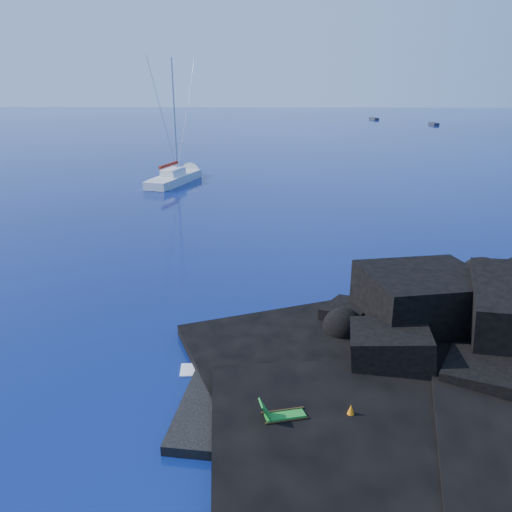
{
  "coord_description": "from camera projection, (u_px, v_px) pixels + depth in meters",
  "views": [
    {
      "loc": [
        3.22,
        -14.27,
        10.88
      ],
      "look_at": [
        2.52,
        10.74,
        2.0
      ],
      "focal_mm": 35.0,
      "sensor_mm": 36.0,
      "label": 1
    }
  ],
  "objects": [
    {
      "name": "distant_boat_b",
      "position": [
        434.0,
        125.0,
        126.28
      ],
      "size": [
        1.54,
        4.33,
        0.57
      ],
      "primitive_type": "cube",
      "rotation": [
        0.0,
        0.0,
        0.05
      ],
      "color": "#27262C",
      "rests_on": "ground"
    },
    {
      "name": "beach",
      "position": [
        304.0,
        407.0,
        17.52
      ],
      "size": [
        9.08,
        6.86,
        0.7
      ],
      "primitive_type": "cube",
      "rotation": [
        0.0,
        0.0,
        -0.1
      ],
      "color": "black",
      "rests_on": "ground"
    },
    {
      "name": "sunbather",
      "position": [
        364.0,
        386.0,
        17.85
      ],
      "size": [
        1.79,
        1.01,
        0.23
      ],
      "primitive_type": null,
      "rotation": [
        0.0,
        0.0,
        0.36
      ],
      "color": "tan",
      "rests_on": "towel"
    },
    {
      "name": "distant_boat_a",
      "position": [
        374.0,
        120.0,
        142.98
      ],
      "size": [
        2.18,
        4.45,
        0.57
      ],
      "primitive_type": "cube",
      "rotation": [
        0.0,
        0.0,
        0.21
      ],
      "color": "#2A2B30",
      "rests_on": "ground"
    },
    {
      "name": "marker_cone",
      "position": [
        351.0,
        413.0,
        16.18
      ],
      "size": [
        0.42,
        0.42,
        0.63
      ],
      "primitive_type": "cone",
      "rotation": [
        0.0,
        0.0,
        -0.01
      ],
      "color": "orange",
      "rests_on": "beach"
    },
    {
      "name": "ground",
      "position": [
        174.0,
        414.0,
        17.17
      ],
      "size": [
        400.0,
        400.0,
        0.0
      ],
      "primitive_type": "plane",
      "color": "#030A39",
      "rests_on": "ground"
    },
    {
      "name": "towel",
      "position": [
        363.0,
        389.0,
        17.9
      ],
      "size": [
        2.26,
        1.62,
        0.05
      ],
      "primitive_type": "cube",
      "rotation": [
        0.0,
        0.0,
        0.36
      ],
      "color": "white",
      "rests_on": "beach"
    },
    {
      "name": "surf_foam",
      "position": [
        309.0,
        344.0,
        21.75
      ],
      "size": [
        10.0,
        8.0,
        0.06
      ],
      "primitive_type": null,
      "color": "white",
      "rests_on": "ground"
    },
    {
      "name": "deck_chair",
      "position": [
        285.0,
        410.0,
        16.0
      ],
      "size": [
        1.59,
        0.98,
        1.02
      ],
      "primitive_type": null,
      "rotation": [
        0.0,
        0.0,
        0.24
      ],
      "color": "#1B7B24",
      "rests_on": "beach"
    },
    {
      "name": "sailboat",
      "position": [
        176.0,
        183.0,
        55.66
      ],
      "size": [
        6.2,
        12.78,
        13.17
      ],
      "primitive_type": null,
      "rotation": [
        0.0,
        0.0,
        -0.3
      ],
      "color": "silver",
      "rests_on": "ground"
    }
  ]
}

